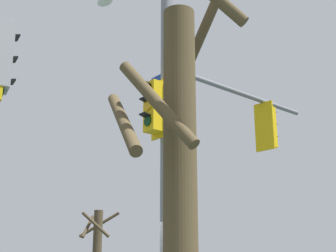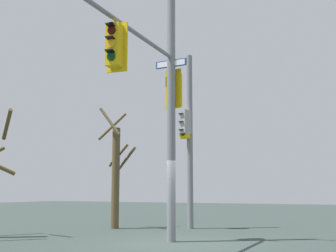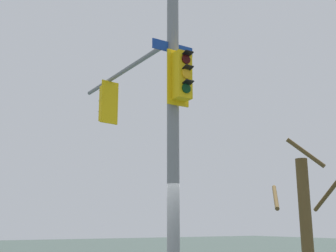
{
  "view_description": "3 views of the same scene",
  "coord_description": "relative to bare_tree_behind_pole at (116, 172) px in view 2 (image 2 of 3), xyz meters",
  "views": [
    {
      "loc": [
        8.01,
        -6.32,
        1.57
      ],
      "look_at": [
        0.14,
        -0.03,
        4.61
      ],
      "focal_mm": 51.26,
      "sensor_mm": 36.0,
      "label": 1
    },
    {
      "loc": [
        -5.68,
        12.0,
        1.56
      ],
      "look_at": [
        0.38,
        -0.08,
        3.59
      ],
      "focal_mm": 46.08,
      "sensor_mm": 36.0,
      "label": 2
    },
    {
      "loc": [
        -4.5,
        -7.89,
        1.64
      ],
      "look_at": [
        0.2,
        -0.23,
        3.77
      ],
      "focal_mm": 44.38,
      "sensor_mm": 36.0,
      "label": 3
    }
  ],
  "objects": [
    {
      "name": "ground_plane",
      "position": [
        -4.52,
        3.4,
        -2.36
      ],
      "size": [
        80.0,
        80.0,
        0.0
      ],
      "primitive_type": "plane",
      "color": "#2D3834"
    },
    {
      "name": "main_signal_pole_assembly",
      "position": [
        -4.34,
        3.75,
        2.69
      ],
      "size": [
        3.51,
        5.59,
        9.16
      ],
      "rotation": [
        0.0,
        0.0,
        1.61
      ],
      "color": "slate",
      "rests_on": "ground"
    },
    {
      "name": "secondary_pole_assembly",
      "position": [
        -2.81,
        -1.23,
        1.61
      ],
      "size": [
        0.46,
        0.8,
        7.44
      ],
      "rotation": [
        0.0,
        0.0,
        1.35
      ],
      "color": "slate",
      "rests_on": "ground"
    },
    {
      "name": "bare_tree_behind_pole",
      "position": [
        0.0,
        0.0,
        0.0
      ],
      "size": [
        1.72,
        1.48,
        5.07
      ],
      "color": "brown",
      "rests_on": "ground"
    }
  ]
}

